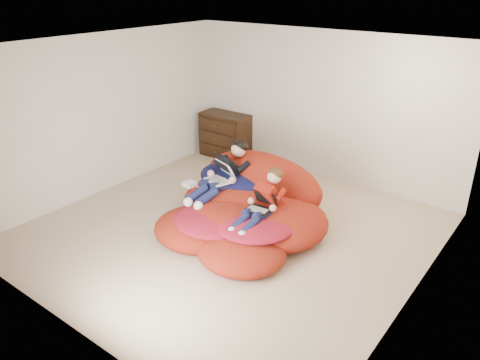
% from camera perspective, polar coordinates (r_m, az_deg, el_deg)
% --- Properties ---
extents(room_shell, '(5.10, 5.10, 2.77)m').
position_cam_1_polar(room_shell, '(6.47, -1.26, -4.50)').
color(room_shell, tan).
rests_on(room_shell, ground).
extents(dresser, '(0.95, 0.54, 0.85)m').
position_cam_1_polar(dresser, '(9.09, -1.83, 5.47)').
color(dresser, black).
rests_on(dresser, ground).
extents(beanbag_pile, '(2.38, 2.38, 0.93)m').
position_cam_1_polar(beanbag_pile, '(6.62, 0.68, -3.38)').
color(beanbag_pile, '#A32312').
rests_on(beanbag_pile, ground).
extents(cream_pillow, '(0.45, 0.29, 0.29)m').
position_cam_1_polar(cream_pillow, '(7.33, 2.06, 2.46)').
color(cream_pillow, white).
rests_on(cream_pillow, beanbag_pile).
extents(older_boy, '(0.45, 1.24, 0.70)m').
position_cam_1_polar(older_boy, '(6.78, -1.79, 1.12)').
color(older_boy, black).
rests_on(older_boy, beanbag_pile).
extents(younger_boy, '(0.33, 0.99, 0.66)m').
position_cam_1_polar(younger_boy, '(6.09, 2.94, -2.30)').
color(younger_boy, maroon).
rests_on(younger_boy, beanbag_pile).
extents(laptop_white, '(0.43, 0.48, 0.24)m').
position_cam_1_polar(laptop_white, '(6.73, -2.31, 0.58)').
color(laptop_white, white).
rests_on(laptop_white, older_boy).
extents(laptop_black, '(0.33, 0.34, 0.22)m').
position_cam_1_polar(laptop_black, '(6.07, 2.64, -2.96)').
color(laptop_black, black).
rests_on(laptop_black, younger_boy).
extents(power_adapter, '(0.19, 0.19, 0.07)m').
position_cam_1_polar(power_adapter, '(7.00, -6.13, -0.49)').
color(power_adapter, white).
rests_on(power_adapter, beanbag_pile).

